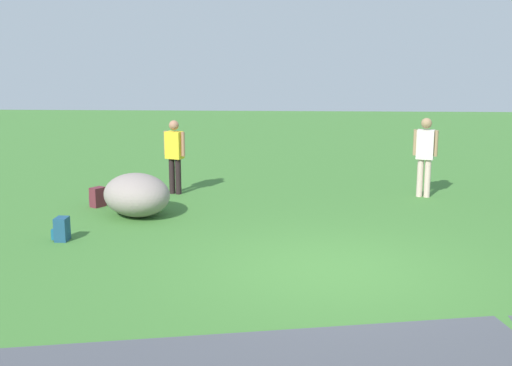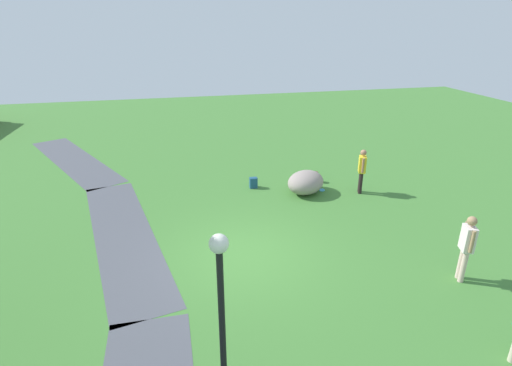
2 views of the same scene
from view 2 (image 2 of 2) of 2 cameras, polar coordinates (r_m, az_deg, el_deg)
ground_plane at (r=11.02m, az=-1.98°, el=-10.20°), size 48.00×48.00×0.00m
footpath_segment_mid at (r=12.62m, az=-18.25°, el=-6.88°), size 8.16×3.20×0.01m
footpath_segment_far at (r=19.88m, az=-24.33°, el=2.98°), size 7.85×5.11×0.01m
lamp_post at (r=6.14m, az=-4.91°, el=-17.27°), size 0.28×0.28×3.24m
lawn_boulder at (r=14.68m, az=7.05°, el=0.09°), size 1.87×1.92×0.82m
man_near_boulder at (r=10.79m, az=27.69°, el=-7.65°), size 0.50×0.34×1.72m
passerby_on_path at (r=14.89m, az=14.77°, el=2.03°), size 0.49×0.36×1.63m
backpack_by_boulder at (r=15.83m, az=8.15°, el=0.87°), size 0.35×0.34×0.40m
spare_backpack_on_lawn at (r=15.10m, az=-0.38°, el=0.03°), size 0.26×0.28×0.40m
frisbee_on_grass at (r=15.13m, az=9.27°, el=-0.98°), size 0.24×0.24×0.02m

